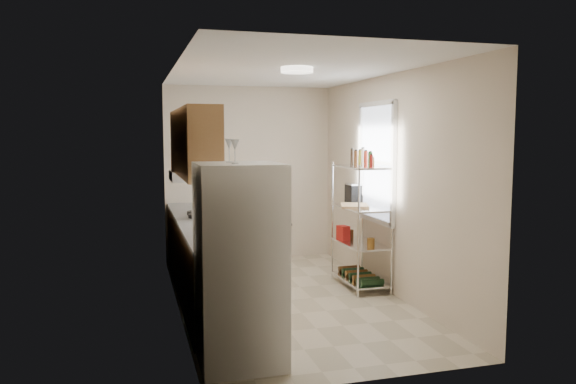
% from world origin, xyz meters
% --- Properties ---
extents(room, '(2.52, 4.42, 2.62)m').
position_xyz_m(room, '(0.00, 0.00, 1.30)').
color(room, beige).
rests_on(room, ground).
extents(counter_run, '(0.63, 3.51, 0.90)m').
position_xyz_m(counter_run, '(-0.92, 0.44, 0.45)').
color(counter_run, '#9F7444').
rests_on(counter_run, ground).
extents(upper_cabinets, '(0.33, 2.20, 0.72)m').
position_xyz_m(upper_cabinets, '(-1.05, 0.10, 1.81)').
color(upper_cabinets, '#9F7444').
rests_on(upper_cabinets, room).
extents(range_hood, '(0.50, 0.60, 0.12)m').
position_xyz_m(range_hood, '(-1.00, 0.90, 1.39)').
color(range_hood, '#B7BABC').
rests_on(range_hood, room).
extents(window, '(0.06, 1.00, 1.46)m').
position_xyz_m(window, '(1.23, 0.35, 1.55)').
color(window, white).
rests_on(window, room).
extents(bakers_rack, '(0.45, 0.90, 1.73)m').
position_xyz_m(bakers_rack, '(1.00, 0.30, 1.11)').
color(bakers_rack, silver).
rests_on(bakers_rack, ground).
extents(ceiling_dome, '(0.34, 0.34, 0.05)m').
position_xyz_m(ceiling_dome, '(0.00, -0.30, 2.57)').
color(ceiling_dome, white).
rests_on(ceiling_dome, room).
extents(refrigerator, '(0.69, 0.69, 1.67)m').
position_xyz_m(refrigerator, '(-0.87, -1.58, 0.83)').
color(refrigerator, silver).
rests_on(refrigerator, ground).
extents(wine_glass_a, '(0.07, 0.07, 0.19)m').
position_xyz_m(wine_glass_a, '(-0.92, -1.68, 1.77)').
color(wine_glass_a, silver).
rests_on(wine_glass_a, refrigerator).
extents(wine_glass_b, '(0.07, 0.07, 0.19)m').
position_xyz_m(wine_glass_b, '(-0.93, -1.46, 1.77)').
color(wine_glass_b, silver).
rests_on(wine_glass_b, refrigerator).
extents(rice_cooker, '(0.24, 0.24, 0.20)m').
position_xyz_m(rice_cooker, '(-0.92, 0.54, 1.00)').
color(rice_cooker, silver).
rests_on(rice_cooker, counter_run).
extents(frying_pan_large, '(0.32, 0.32, 0.04)m').
position_xyz_m(frying_pan_large, '(-0.94, 0.67, 0.92)').
color(frying_pan_large, black).
rests_on(frying_pan_large, counter_run).
extents(frying_pan_small, '(0.24, 0.24, 0.05)m').
position_xyz_m(frying_pan_small, '(-0.95, 0.90, 0.92)').
color(frying_pan_small, black).
rests_on(frying_pan_small, counter_run).
extents(cutting_board, '(0.45, 0.51, 0.03)m').
position_xyz_m(cutting_board, '(0.92, 0.30, 1.03)').
color(cutting_board, tan).
rests_on(cutting_board, bakers_rack).
extents(espresso_machine, '(0.16, 0.22, 0.25)m').
position_xyz_m(espresso_machine, '(1.04, 0.63, 1.14)').
color(espresso_machine, black).
rests_on(espresso_machine, bakers_rack).
extents(storage_bag, '(0.14, 0.18, 0.18)m').
position_xyz_m(storage_bag, '(0.87, 0.53, 0.65)').
color(storage_bag, '#AF1B15').
rests_on(storage_bag, bakers_rack).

